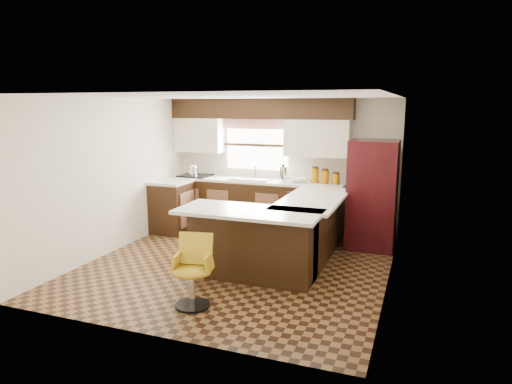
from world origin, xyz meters
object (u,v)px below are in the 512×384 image
at_px(peninsula_return, 253,245).
at_px(refrigerator, 372,195).
at_px(peninsula_long, 309,230).
at_px(bar_chair, 192,272).

height_order(peninsula_return, refrigerator, refrigerator).
bearing_deg(peninsula_long, peninsula_return, -118.30).
relative_size(peninsula_return, bar_chair, 1.98).
height_order(peninsula_return, bar_chair, peninsula_return).
bearing_deg(peninsula_long, refrigerator, 49.14).
height_order(refrigerator, bar_chair, refrigerator).
bearing_deg(refrigerator, peninsula_long, -130.86).
xyz_separation_m(peninsula_long, peninsula_return, (-0.53, -0.97, 0.00)).
relative_size(peninsula_return, refrigerator, 0.95).
xyz_separation_m(peninsula_return, bar_chair, (-0.33, -1.10, -0.03)).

